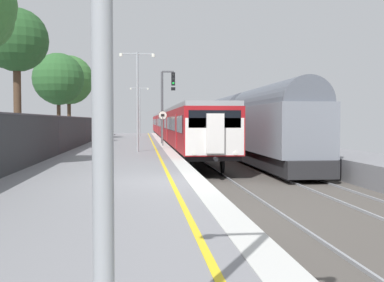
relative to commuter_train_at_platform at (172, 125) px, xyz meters
name	(u,v)px	position (x,y,z in m)	size (l,w,h in m)	color
ground	(273,201)	(0.54, -38.82, -1.88)	(17.40, 110.00, 1.21)	gray
commuter_train_at_platform	(172,125)	(0.00, 0.00, 0.00)	(2.83, 62.28, 3.81)	maroon
freight_train_adjacent_track	(217,123)	(4.00, -5.42, 0.30)	(2.60, 54.52, 4.70)	#232326
signal_gantry	(165,99)	(-1.49, -15.44, 2.17)	(1.10, 0.24, 5.54)	#47474C
speed_limit_sign	(163,124)	(-1.85, -18.87, 0.28)	(0.59, 0.08, 2.42)	#59595B
platform_lamp_mid	(137,93)	(-3.53, -25.10, 2.04)	(2.00, 0.20, 5.59)	#93999E
platform_lamp_far	(140,107)	(-3.53, -0.68, 1.89)	(2.00, 0.20, 5.31)	#93999E
background_tree_left	(14,43)	(-10.42, -24.19, 4.88)	(3.57, 3.57, 8.09)	#473323
background_tree_centre	(68,81)	(-10.29, -4.98, 4.25)	(4.68, 4.68, 7.99)	#473323
background_tree_right	(58,81)	(-9.78, -13.55, 3.60)	(4.01, 4.01, 7.05)	#473323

